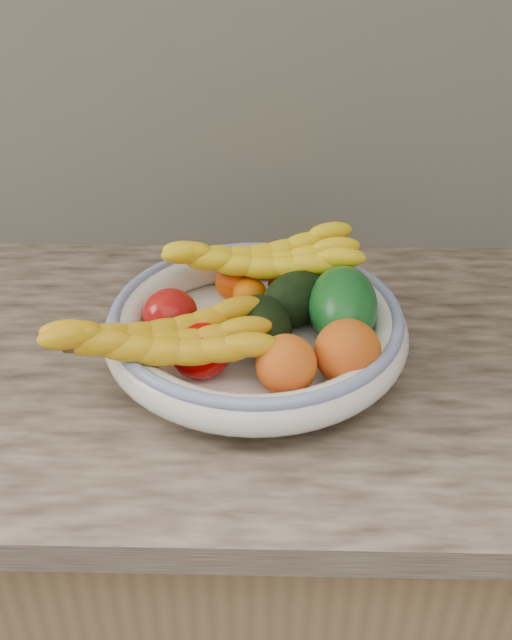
% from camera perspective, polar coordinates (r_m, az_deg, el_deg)
% --- Properties ---
extents(kitchen_counter, '(2.44, 0.66, 1.40)m').
position_cam_1_polar(kitchen_counter, '(1.27, 0.03, -18.32)').
color(kitchen_counter, brown).
rests_on(kitchen_counter, ground).
extents(fruit_bowl, '(0.39, 0.39, 0.08)m').
position_cam_1_polar(fruit_bowl, '(0.92, -0.00, -0.60)').
color(fruit_bowl, silver).
rests_on(fruit_bowl, kitchen_counter).
extents(clementine_back_left, '(0.06, 0.06, 0.05)m').
position_cam_1_polar(clementine_back_left, '(1.00, -1.68, 3.02)').
color(clementine_back_left, '#DD4704').
rests_on(clementine_back_left, fruit_bowl).
extents(clementine_back_right, '(0.06, 0.06, 0.04)m').
position_cam_1_polar(clementine_back_right, '(1.00, 2.32, 2.87)').
color(clementine_back_right, '#ED6104').
rests_on(clementine_back_right, fruit_bowl).
extents(clementine_back_mid, '(0.05, 0.05, 0.04)m').
position_cam_1_polar(clementine_back_mid, '(0.98, -0.51, 2.16)').
color(clementine_back_mid, orange).
rests_on(clementine_back_mid, fruit_bowl).
extents(tomato_left, '(0.08, 0.08, 0.06)m').
position_cam_1_polar(tomato_left, '(0.93, -6.88, 0.51)').
color(tomato_left, '#AD0F0D').
rests_on(tomato_left, fruit_bowl).
extents(tomato_near_left, '(0.09, 0.09, 0.07)m').
position_cam_1_polar(tomato_near_left, '(0.86, -4.46, -2.40)').
color(tomato_near_left, '#BE0000').
rests_on(tomato_near_left, fruit_bowl).
extents(avocado_center, '(0.09, 0.12, 0.07)m').
position_cam_1_polar(avocado_center, '(0.89, 0.55, -0.47)').
color(avocado_center, black).
rests_on(avocado_center, fruit_bowl).
extents(avocado_right, '(0.13, 0.13, 0.07)m').
position_cam_1_polar(avocado_right, '(0.95, 3.19, 1.70)').
color(avocado_right, black).
rests_on(avocado_right, fruit_bowl).
extents(green_mango, '(0.11, 0.14, 0.12)m').
position_cam_1_polar(green_mango, '(0.92, 6.96, 1.11)').
color(green_mango, '#0E4D18').
rests_on(green_mango, fruit_bowl).
extents(peach_front, '(0.09, 0.09, 0.07)m').
position_cam_1_polar(peach_front, '(0.82, 2.44, -3.59)').
color(peach_front, orange).
rests_on(peach_front, fruit_bowl).
extents(peach_right, '(0.10, 0.10, 0.08)m').
position_cam_1_polar(peach_right, '(0.85, 7.33, -2.56)').
color(peach_right, orange).
rests_on(peach_right, fruit_bowl).
extents(banana_bunch_back, '(0.30, 0.14, 0.08)m').
position_cam_1_polar(banana_bunch_back, '(0.98, 0.46, 4.52)').
color(banana_bunch_back, yellow).
rests_on(banana_bunch_back, fruit_bowl).
extents(banana_bunch_front, '(0.30, 0.18, 0.08)m').
position_cam_1_polar(banana_bunch_front, '(0.84, -7.69, -2.02)').
color(banana_bunch_front, gold).
rests_on(banana_bunch_front, fruit_bowl).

